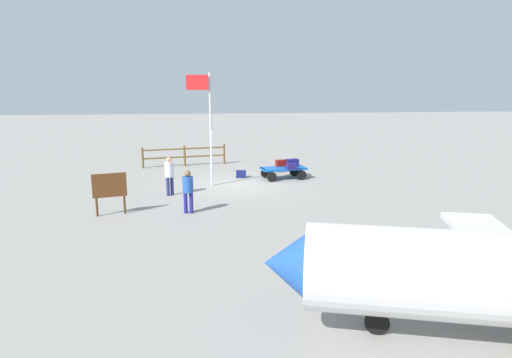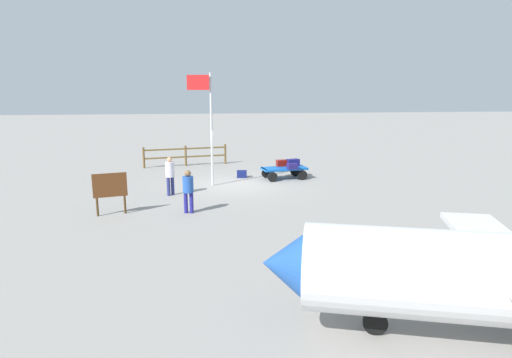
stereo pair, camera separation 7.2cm
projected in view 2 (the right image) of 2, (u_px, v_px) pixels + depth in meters
The scene contains 12 objects.
ground_plane at pixel (236, 184), 19.73m from camera, with size 120.00×120.00×0.00m, color gray.
luggage_cart at pixel (284, 170), 20.88m from camera, with size 2.31×1.39×0.57m.
suitcase_olive at pixel (283, 163), 21.21m from camera, with size 0.65×0.40×0.31m.
suitcase_grey at pixel (293, 163), 21.23m from camera, with size 0.69×0.49×0.34m.
suitcase_maroon at pixel (292, 166), 20.44m from camera, with size 0.52×0.40×0.26m.
suitcase_tan at pixel (242, 174), 21.27m from camera, with size 0.52×0.38×0.35m.
worker_lead at pixel (170, 173), 17.53m from camera, with size 0.52×0.52×1.61m.
worker_trailing at pixel (188, 188), 14.99m from camera, with size 0.43×0.43×1.56m.
airplane_near at pixel (503, 279), 7.08m from camera, with size 8.10×6.50×3.20m.
flagpole at pixel (208, 117), 18.88m from camera, with size 1.08×0.27×5.04m.
signboard at pixel (110, 188), 14.77m from camera, with size 1.13×0.33×1.48m.
wooden_fence at pixel (186, 154), 24.41m from camera, with size 4.71×0.97×1.17m.
Camera 2 is at (1.60, 19.21, 4.31)m, focal length 29.90 mm.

